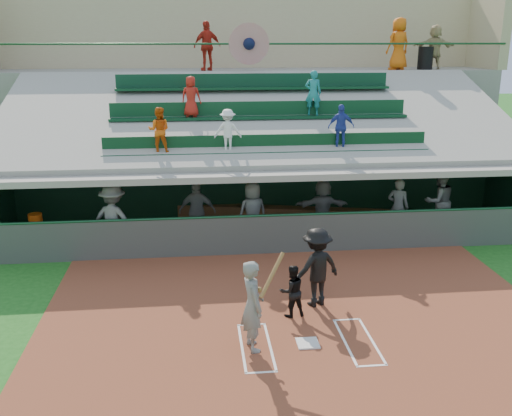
{
  "coord_description": "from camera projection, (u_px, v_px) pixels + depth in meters",
  "views": [
    {
      "loc": [
        -2.08,
        -9.83,
        5.8
      ],
      "look_at": [
        -0.65,
        3.5,
        1.8
      ],
      "focal_mm": 40.0,
      "sensor_mm": 36.0,
      "label": 1
    }
  ],
  "objects": [
    {
      "name": "ground",
      "position": [
        308.0,
        345.0,
        11.24
      ],
      "size": [
        100.0,
        100.0,
        0.0
      ],
      "primitive_type": "plane",
      "color": "#1A5518",
      "rests_on": "ground"
    },
    {
      "name": "dirt_slab",
      "position": [
        303.0,
        332.0,
        11.71
      ],
      "size": [
        11.0,
        9.0,
        0.02
      ],
      "primitive_type": "cube",
      "color": "brown",
      "rests_on": "ground"
    },
    {
      "name": "home_plate",
      "position": [
        308.0,
        343.0,
        11.23
      ],
      "size": [
        0.43,
        0.43,
        0.03
      ],
      "primitive_type": "cube",
      "color": "silver",
      "rests_on": "dirt_slab"
    },
    {
      "name": "batters_box_chalk",
      "position": [
        308.0,
        344.0,
        11.23
      ],
      "size": [
        2.65,
        1.85,
        0.01
      ],
      "color": "white",
      "rests_on": "dirt_slab"
    },
    {
      "name": "dugout_floor",
      "position": [
        266.0,
        232.0,
        17.66
      ],
      "size": [
        16.0,
        3.5,
        0.04
      ],
      "primitive_type": "cube",
      "color": "gray",
      "rests_on": "ground"
    },
    {
      "name": "concourse_slab",
      "position": [
        246.0,
        127.0,
        23.44
      ],
      "size": [
        20.0,
        3.0,
        4.6
      ],
      "primitive_type": "cube",
      "color": "gray",
      "rests_on": "ground"
    },
    {
      "name": "grandstand",
      "position": [
        253.0,
        140.0,
        20.61
      ],
      "size": [
        20.4,
        10.4,
        7.8
      ],
      "color": "#454A45",
      "rests_on": "ground"
    },
    {
      "name": "batter_at_plate",
      "position": [
        253.0,
        305.0,
        10.83
      ],
      "size": [
        0.91,
        0.79,
        1.95
      ],
      "color": "#60635D",
      "rests_on": "dirt_slab"
    },
    {
      "name": "catcher",
      "position": [
        292.0,
        291.0,
        12.22
      ],
      "size": [
        0.65,
        0.56,
        1.16
      ],
      "primitive_type": "imported",
      "rotation": [
        0.0,
        0.0,
        3.37
      ],
      "color": "black",
      "rests_on": "dirt_slab"
    },
    {
      "name": "home_umpire",
      "position": [
        317.0,
        267.0,
        12.65
      ],
      "size": [
        1.34,
        1.07,
        1.81
      ],
      "primitive_type": "imported",
      "rotation": [
        0.0,
        0.0,
        3.54
      ],
      "color": "black",
      "rests_on": "dirt_slab"
    },
    {
      "name": "dugout_bench",
      "position": [
        262.0,
        213.0,
        18.75
      ],
      "size": [
        15.1,
        3.97,
        0.46
      ],
      "primitive_type": "cube",
      "rotation": [
        0.0,
        0.0,
        -0.23
      ],
      "color": "brown",
      "rests_on": "dugout_floor"
    },
    {
      "name": "white_table",
      "position": [
        36.0,
        239.0,
        16.07
      ],
      "size": [
        0.93,
        0.82,
        0.67
      ],
      "primitive_type": "cube",
      "rotation": [
        0.0,
        0.0,
        -0.4
      ],
      "color": "silver",
      "rests_on": "dugout_floor"
    },
    {
      "name": "water_cooler",
      "position": [
        36.0,
        220.0,
        15.97
      ],
      "size": [
        0.38,
        0.38,
        0.38
      ],
      "primitive_type": "cylinder",
      "color": "#CE4B0C",
      "rests_on": "white_table"
    },
    {
      "name": "dugout_player_a",
      "position": [
        114.0,
        219.0,
        15.62
      ],
      "size": [
        1.46,
        1.12,
        1.99
      ],
      "primitive_type": "imported",
      "rotation": [
        0.0,
        0.0,
        2.81
      ],
      "color": "#525550",
      "rests_on": "dugout_floor"
    },
    {
      "name": "dugout_player_b",
      "position": [
        197.0,
        211.0,
        16.61
      ],
      "size": [
        1.12,
        0.57,
        1.83
      ],
      "primitive_type": "imported",
      "rotation": [
        0.0,
        0.0,
        3.02
      ],
      "color": "#5B5D58",
      "rests_on": "dugout_floor"
    },
    {
      "name": "dugout_player_c",
      "position": [
        253.0,
        212.0,
        16.59
      ],
      "size": [
        1.0,
        0.8,
        1.79
      ],
      "primitive_type": "imported",
      "rotation": [
        0.0,
        0.0,
        3.44
      ],
      "color": "#585B56",
      "rests_on": "dugout_floor"
    },
    {
      "name": "dugout_player_d",
      "position": [
        322.0,
        207.0,
        17.17
      ],
      "size": [
        1.63,
        0.57,
        1.74
      ],
      "primitive_type": "imported",
      "rotation": [
        0.0,
        0.0,
        3.11
      ],
      "color": "#5C5E59",
      "rests_on": "dugout_floor"
    },
    {
      "name": "dugout_player_e",
      "position": [
        398.0,
        207.0,
        17.15
      ],
      "size": [
        0.77,
        0.69,
        1.76
      ],
      "primitive_type": "imported",
      "rotation": [
        0.0,
        0.0,
        2.59
      ],
      "color": "#5A5E58",
      "rests_on": "dugout_floor"
    },
    {
      "name": "dugout_player_f",
      "position": [
        439.0,
        201.0,
        17.41
      ],
      "size": [
        1.07,
        0.91,
        1.96
      ],
      "primitive_type": "imported",
      "rotation": [
        0.0,
        0.0,
        3.33
      ],
      "color": "#5D605B",
      "rests_on": "dugout_floor"
    },
    {
      "name": "trash_bin",
      "position": [
        425.0,
        58.0,
        22.56
      ],
      "size": [
        0.59,
        0.59,
        0.88
      ],
      "primitive_type": "cylinder",
      "color": "black",
      "rests_on": "concourse_slab"
    },
    {
      "name": "concourse_staff_a",
      "position": [
        207.0,
        46.0,
        21.64
      ],
      "size": [
        1.16,
        0.79,
        1.84
      ],
      "primitive_type": "imported",
      "rotation": [
        0.0,
        0.0,
        3.49
      ],
      "color": "red",
      "rests_on": "concourse_slab"
    },
    {
      "name": "concourse_staff_b",
      "position": [
        399.0,
        44.0,
        22.05
      ],
      "size": [
        1.11,
        0.9,
        1.97
      ],
      "primitive_type": "imported",
      "rotation": [
        0.0,
        0.0,
        3.46
      ],
      "color": "#D75A0C",
      "rests_on": "concourse_slab"
    },
    {
      "name": "concourse_staff_c",
      "position": [
        434.0,
        47.0,
        22.65
      ],
      "size": [
        1.66,
        0.76,
        1.72
      ],
      "primitive_type": "imported",
      "rotation": [
        0.0,
        0.0,
        2.98
      ],
      "color": "tan",
      "rests_on": "concourse_slab"
    }
  ]
}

